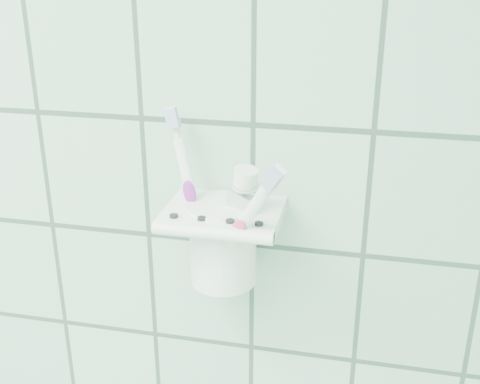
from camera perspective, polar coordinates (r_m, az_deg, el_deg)
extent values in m
cube|color=white|center=(0.72, -0.85, -1.62)|extent=(0.05, 0.02, 0.04)
cube|color=white|center=(0.68, -1.57, -2.11)|extent=(0.13, 0.10, 0.01)
cylinder|color=white|center=(0.64, -2.63, -3.92)|extent=(0.13, 0.01, 0.01)
cylinder|color=black|center=(0.66, -6.29, -2.31)|extent=(0.01, 0.01, 0.00)
cylinder|color=black|center=(0.65, -3.66, -2.57)|extent=(0.01, 0.01, 0.00)
cylinder|color=black|center=(0.64, -0.96, -2.82)|extent=(0.01, 0.01, 0.00)
cylinder|color=black|center=(0.64, 1.80, -3.08)|extent=(0.01, 0.01, 0.00)
cylinder|color=white|center=(0.70, -1.61, -4.85)|extent=(0.08, 0.08, 0.10)
cylinder|color=white|center=(0.68, -1.65, -1.36)|extent=(0.09, 0.09, 0.01)
cylinder|color=black|center=(0.68, -1.65, -1.28)|extent=(0.07, 0.07, 0.00)
cylinder|color=white|center=(0.68, -3.03, -1.77)|extent=(0.05, 0.04, 0.16)
cylinder|color=white|center=(0.65, -3.20, 5.69)|extent=(0.01, 0.01, 0.02)
cube|color=silver|center=(0.64, -3.37, 6.74)|extent=(0.02, 0.01, 0.03)
cube|color=white|center=(0.65, -3.20, 6.91)|extent=(0.02, 0.01, 0.03)
ellipsoid|color=purple|center=(0.67, -3.19, -0.41)|extent=(0.02, 0.01, 0.03)
cylinder|color=white|center=(0.69, -1.95, -0.76)|extent=(0.05, 0.09, 0.17)
cylinder|color=white|center=(0.66, -2.06, 7.13)|extent=(0.02, 0.02, 0.03)
cube|color=silver|center=(0.65, -2.22, 8.26)|extent=(0.02, 0.02, 0.03)
cube|color=white|center=(0.66, -2.06, 8.41)|extent=(0.02, 0.02, 0.03)
ellipsoid|color=green|center=(0.68, -2.09, 0.68)|extent=(0.02, 0.02, 0.03)
cylinder|color=white|center=(0.68, -3.11, -1.46)|extent=(0.09, 0.08, 0.15)
cylinder|color=white|center=(0.65, -3.28, 6.27)|extent=(0.02, 0.02, 0.03)
cube|color=silver|center=(0.64, -3.46, 7.36)|extent=(0.02, 0.02, 0.03)
cube|color=white|center=(0.65, -3.29, 7.53)|extent=(0.02, 0.02, 0.03)
ellipsoid|color=#D83F72|center=(0.67, -3.27, -0.05)|extent=(0.03, 0.02, 0.03)
cube|color=silver|center=(0.70, -0.53, -3.44)|extent=(0.05, 0.04, 0.11)
cube|color=silver|center=(0.72, -0.51, -7.14)|extent=(0.04, 0.02, 0.02)
cone|color=silver|center=(0.68, -0.54, 1.06)|extent=(0.04, 0.04, 0.02)
cylinder|color=white|center=(0.67, -0.55, 2.20)|extent=(0.04, 0.04, 0.03)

